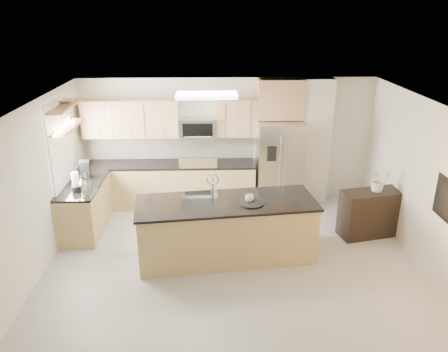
{
  "coord_description": "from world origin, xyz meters",
  "views": [
    {
      "loc": [
        -0.34,
        -5.53,
        3.9
      ],
      "look_at": [
        -0.13,
        1.3,
        1.26
      ],
      "focal_mm": 35.0,
      "sensor_mm": 36.0,
      "label": 1
    }
  ],
  "objects_px": {
    "kettle": "(82,183)",
    "bowl": "(67,101)",
    "refrigerator": "(279,164)",
    "flower_vase": "(379,174)",
    "cup": "(249,198)",
    "microwave": "(198,128)",
    "range": "(199,183)",
    "coffee_maker": "(85,170)",
    "blender": "(76,183)",
    "credenza": "(370,213)",
    "platter": "(251,203)",
    "television": "(448,207)",
    "island": "(226,229)"
  },
  "relations": [
    {
      "from": "kettle",
      "to": "bowl",
      "type": "distance_m",
      "value": 1.45
    },
    {
      "from": "refrigerator",
      "to": "flower_vase",
      "type": "height_order",
      "value": "refrigerator"
    },
    {
      "from": "bowl",
      "to": "cup",
      "type": "bearing_deg",
      "value": -22.53
    },
    {
      "from": "microwave",
      "to": "cup",
      "type": "height_order",
      "value": "microwave"
    },
    {
      "from": "microwave",
      "to": "kettle",
      "type": "relative_size",
      "value": 3.42
    },
    {
      "from": "range",
      "to": "coffee_maker",
      "type": "distance_m",
      "value": 2.3
    },
    {
      "from": "blender",
      "to": "cup",
      "type": "bearing_deg",
      "value": -12.79
    },
    {
      "from": "kettle",
      "to": "coffee_maker",
      "type": "relative_size",
      "value": 0.69
    },
    {
      "from": "refrigerator",
      "to": "credenza",
      "type": "xyz_separation_m",
      "value": [
        1.46,
        -1.39,
        -0.46
      ]
    },
    {
      "from": "cup",
      "to": "platter",
      "type": "distance_m",
      "value": 0.1
    },
    {
      "from": "microwave",
      "to": "television",
      "type": "height_order",
      "value": "microwave"
    },
    {
      "from": "microwave",
      "to": "platter",
      "type": "xyz_separation_m",
      "value": [
        0.89,
        -2.31,
        -0.62
      ]
    },
    {
      "from": "refrigerator",
      "to": "platter",
      "type": "distance_m",
      "value": 2.28
    },
    {
      "from": "kettle",
      "to": "coffee_maker",
      "type": "height_order",
      "value": "coffee_maker"
    },
    {
      "from": "range",
      "to": "credenza",
      "type": "height_order",
      "value": "range"
    },
    {
      "from": "range",
      "to": "credenza",
      "type": "relative_size",
      "value": 1.06
    },
    {
      "from": "platter",
      "to": "cup",
      "type": "bearing_deg",
      "value": 103.92
    },
    {
      "from": "microwave",
      "to": "kettle",
      "type": "bearing_deg",
      "value": -145.75
    },
    {
      "from": "bowl",
      "to": "television",
      "type": "relative_size",
      "value": 0.33
    },
    {
      "from": "refrigerator",
      "to": "bowl",
      "type": "bearing_deg",
      "value": -169.07
    },
    {
      "from": "range",
      "to": "cup",
      "type": "distance_m",
      "value": 2.34
    },
    {
      "from": "platter",
      "to": "kettle",
      "type": "bearing_deg",
      "value": 162.28
    },
    {
      "from": "kettle",
      "to": "platter",
      "type": "bearing_deg",
      "value": -17.72
    },
    {
      "from": "range",
      "to": "kettle",
      "type": "height_order",
      "value": "kettle"
    },
    {
      "from": "bowl",
      "to": "island",
      "type": "bearing_deg",
      "value": -25.15
    },
    {
      "from": "credenza",
      "to": "flower_vase",
      "type": "xyz_separation_m",
      "value": [
        0.08,
        0.03,
        0.74
      ]
    },
    {
      "from": "coffee_maker",
      "to": "platter",
      "type": "bearing_deg",
      "value": -25.96
    },
    {
      "from": "cup",
      "to": "bowl",
      "type": "height_order",
      "value": "bowl"
    },
    {
      "from": "range",
      "to": "microwave",
      "type": "relative_size",
      "value": 1.5
    },
    {
      "from": "range",
      "to": "flower_vase",
      "type": "distance_m",
      "value": 3.57
    },
    {
      "from": "microwave",
      "to": "credenza",
      "type": "bearing_deg",
      "value": -26.53
    },
    {
      "from": "refrigerator",
      "to": "kettle",
      "type": "relative_size",
      "value": 8.01
    },
    {
      "from": "platter",
      "to": "television",
      "type": "bearing_deg",
      "value": -19.63
    },
    {
      "from": "cup",
      "to": "television",
      "type": "bearing_deg",
      "value": -21.22
    },
    {
      "from": "cup",
      "to": "blender",
      "type": "bearing_deg",
      "value": 167.21
    },
    {
      "from": "range",
      "to": "refrigerator",
      "type": "xyz_separation_m",
      "value": [
        1.66,
        -0.05,
        0.42
      ]
    },
    {
      "from": "cup",
      "to": "bowl",
      "type": "xyz_separation_m",
      "value": [
        -3.12,
        1.29,
        1.33
      ]
    },
    {
      "from": "refrigerator",
      "to": "kettle",
      "type": "height_order",
      "value": "refrigerator"
    },
    {
      "from": "cup",
      "to": "flower_vase",
      "type": "height_order",
      "value": "flower_vase"
    },
    {
      "from": "coffee_maker",
      "to": "island",
      "type": "bearing_deg",
      "value": -27.65
    },
    {
      "from": "bowl",
      "to": "flower_vase",
      "type": "xyz_separation_m",
      "value": [
        5.45,
        -0.61,
        -1.21
      ]
    },
    {
      "from": "coffee_maker",
      "to": "range",
      "type": "bearing_deg",
      "value": 19.29
    },
    {
      "from": "range",
      "to": "coffee_maker",
      "type": "relative_size",
      "value": 3.54
    },
    {
      "from": "refrigerator",
      "to": "bowl",
      "type": "distance_m",
      "value": 4.25
    },
    {
      "from": "kettle",
      "to": "coffee_maker",
      "type": "distance_m",
      "value": 0.53
    },
    {
      "from": "television",
      "to": "range",
      "type": "bearing_deg",
      "value": 48.36
    },
    {
      "from": "range",
      "to": "island",
      "type": "height_order",
      "value": "island"
    },
    {
      "from": "credenza",
      "to": "kettle",
      "type": "bearing_deg",
      "value": 165.24
    },
    {
      "from": "range",
      "to": "island",
      "type": "relative_size",
      "value": 0.38
    },
    {
      "from": "platter",
      "to": "television",
      "type": "distance_m",
      "value": 2.8
    }
  ]
}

